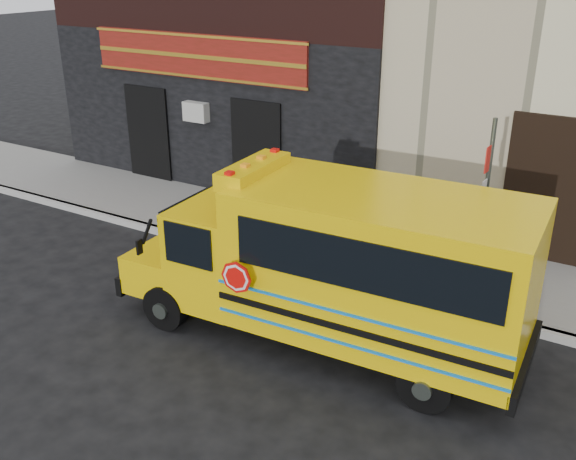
# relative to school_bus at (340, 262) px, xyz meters

# --- Properties ---
(ground) EXTENTS (120.00, 120.00, 0.00)m
(ground) POSITION_rel_school_bus_xyz_m (-1.52, -0.62, -1.51)
(ground) COLOR black
(ground) RESTS_ON ground
(curb) EXTENTS (40.00, 0.20, 0.15)m
(curb) POSITION_rel_school_bus_xyz_m (-1.52, 1.98, -1.43)
(curb) COLOR #A1A09B
(curb) RESTS_ON ground
(sidewalk) EXTENTS (40.00, 3.00, 0.15)m
(sidewalk) POSITION_rel_school_bus_xyz_m (-1.52, 3.48, -1.43)
(sidewalk) COLOR slate
(sidewalk) RESTS_ON ground
(school_bus) EXTENTS (6.99, 2.61, 2.92)m
(school_bus) POSITION_rel_school_bus_xyz_m (0.00, 0.00, 0.00)
(school_bus) COLOR black
(school_bus) RESTS_ON ground
(sign_pole) EXTENTS (0.08, 0.31, 3.56)m
(sign_pole) POSITION_rel_school_bus_xyz_m (1.60, 2.26, 0.44)
(sign_pole) COLOR #414942
(sign_pole) RESTS_ON ground
(bicycle) EXTENTS (2.07, 1.28, 1.20)m
(bicycle) POSITION_rel_school_bus_xyz_m (-2.02, 0.38, -0.91)
(bicycle) COLOR black
(bicycle) RESTS_ON ground
(cyclist) EXTENTS (0.58, 0.70, 1.64)m
(cyclist) POSITION_rel_school_bus_xyz_m (-1.90, 0.32, -0.69)
(cyclist) COLOR black
(cyclist) RESTS_ON ground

